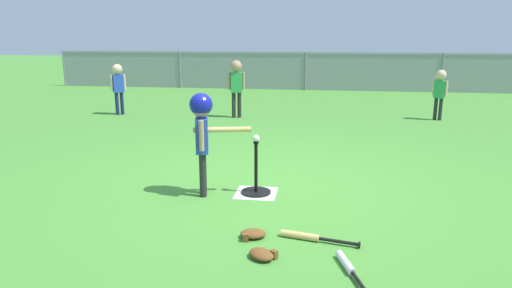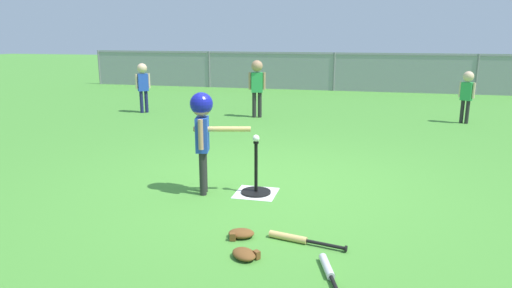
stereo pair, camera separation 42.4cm
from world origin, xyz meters
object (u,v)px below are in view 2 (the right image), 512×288
fielder_deep_center (257,81)px  baseball_on_tee (256,138)px  spare_bat_wood (296,239)px  batting_tee (256,186)px  batter_child (203,122)px  spare_bat_silver (329,271)px  glove_near_bats (245,254)px  glove_by_plate (241,233)px  fielder_near_right (143,81)px  fielder_deep_left (467,90)px

fielder_deep_center → baseball_on_tee: bearing=-76.5°
spare_bat_wood → fielder_deep_center: bearing=106.8°
batting_tee → batter_child: 0.89m
fielder_deep_center → spare_bat_silver: bearing=-71.7°
fielder_deep_center → glove_near_bats: (1.35, -5.96, -0.72)m
fielder_deep_center → spare_bat_silver: fielder_deep_center is taller
baseball_on_tee → glove_by_plate: size_ratio=0.30×
fielder_near_right → fielder_deep_center: 2.55m
glove_by_plate → fielder_deep_left: bearing=64.5°
spare_bat_wood → glove_by_plate: 0.47m
baseball_on_tee → spare_bat_silver: bearing=-59.4°
batter_child → fielder_deep_center: size_ratio=0.94×
glove_near_bats → fielder_near_right: bearing=123.3°
fielder_near_right → glove_near_bats: bearing=-56.7°
batter_child → fielder_deep_left: (3.50, 4.97, -0.14)m
glove_near_bats → baseball_on_tee: bearing=100.4°
spare_bat_silver → fielder_deep_center: bearing=108.3°
glove_near_bats → batter_child: bearing=121.4°
spare_bat_wood → baseball_on_tee: bearing=119.3°
fielder_deep_center → fielder_deep_left: fielder_deep_center is taller
batting_tee → glove_by_plate: (0.14, -1.10, -0.05)m
spare_bat_silver → batting_tee: bearing=120.6°
batting_tee → spare_bat_silver: 1.79m
spare_bat_silver → spare_bat_wood: 0.56m
fielder_deep_center → glove_near_bats: bearing=-77.2°
batting_tee → fielder_deep_center: 4.69m
glove_by_plate → glove_near_bats: size_ratio=0.91×
batting_tee → fielder_near_right: (-3.63, 4.49, 0.61)m
spare_bat_wood → glove_near_bats: size_ratio=2.44×
fielder_deep_center → glove_by_plate: fielder_deep_center is taller
fielder_deep_center → spare_bat_wood: 5.88m
spare_bat_wood → glove_by_plate: size_ratio=2.69×
baseball_on_tee → fielder_near_right: bearing=129.0°
baseball_on_tee → glove_by_plate: (0.14, -1.10, -0.58)m
batter_child → spare_bat_silver: (1.46, -1.41, -0.75)m
spare_bat_silver → glove_by_plate: (-0.78, 0.44, 0.01)m
spare_bat_silver → spare_bat_wood: (-0.31, 0.47, 0.00)m
batter_child → fielder_deep_left: bearing=54.8°
baseball_on_tee → fielder_near_right: 5.77m
fielder_deep_left → spare_bat_wood: bearing=-111.8°
spare_bat_silver → glove_by_plate: bearing=150.3°
fielder_deep_left → fielder_near_right: bearing=-176.9°
fielder_deep_left → spare_bat_silver: 6.73m
batting_tee → baseball_on_tee: size_ratio=7.78×
batter_child → glove_near_bats: 1.72m
glove_by_plate → glove_near_bats: same height
spare_bat_wood → glove_near_bats: glove_near_bats is taller
batter_child → fielder_near_right: size_ratio=1.02×
spare_bat_wood → batter_child: bearing=140.4°
baseball_on_tee → glove_near_bats: baseball_on_tee is taller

